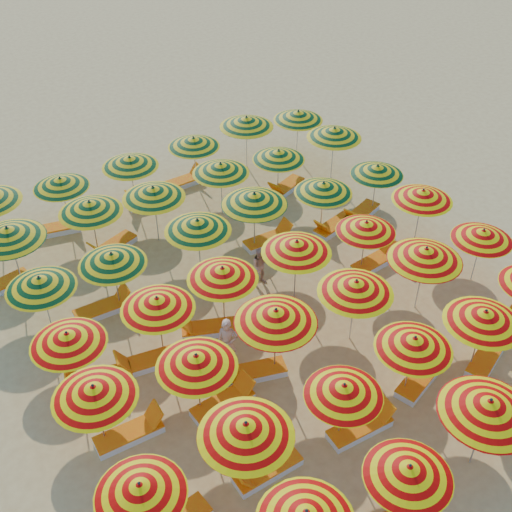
{
  "coord_description": "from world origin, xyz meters",
  "views": [
    {
      "loc": [
        -7.9,
        -12.45,
        13.45
      ],
      "look_at": [
        0.0,
        0.5,
        1.6
      ],
      "focal_mm": 45.0,
      "sensor_mm": 36.0,
      "label": 1
    }
  ],
  "objects_px": {
    "umbrella_3": "(489,407)",
    "umbrella_9": "(414,343)",
    "umbrella_23": "(423,195)",
    "umbrella_20": "(222,273)",
    "lounger_19": "(361,214)",
    "umbrella_10": "(485,317)",
    "umbrella_12": "(94,392)",
    "umbrella_34": "(279,155)",
    "umbrella_16": "(426,254)",
    "lounger_21": "(112,247)",
    "umbrella_8": "(344,390)",
    "umbrella_24": "(40,283)",
    "umbrella_22": "(366,227)",
    "umbrella_29": "(377,170)",
    "umbrella_39": "(194,142)",
    "lounger_6": "(420,378)",
    "umbrella_40": "(246,122)",
    "beachgoer_b": "(261,266)",
    "umbrella_33": "(221,168)",
    "lounger_20": "(2,285)",
    "umbrella_27": "(254,199)",
    "umbrella_15": "(356,287)",
    "lounger_4": "(266,470)",
    "lounger_7": "(486,357)",
    "umbrella_18": "(68,338)",
    "lounger_17": "(269,240)",
    "umbrella_25": "(112,259)",
    "umbrella_26": "(198,225)",
    "umbrella_2": "(409,471)",
    "lounger_10": "(224,403)",
    "umbrella_13": "(196,361)",
    "umbrella_37": "(61,183)",
    "umbrella_19": "(157,303)",
    "umbrella_35": "(334,133)",
    "umbrella_32": "(153,192)",
    "umbrella_28": "(323,188)",
    "beachgoer_a": "(227,343)",
    "lounger_22": "(286,187)",
    "lounger_9": "(131,433)",
    "lounger_14": "(209,328)",
    "lounger_18": "(334,226)",
    "lounger_8": "(503,324)",
    "umbrella_6": "(140,489)",
    "umbrella_30": "(8,233)",
    "lounger_23": "(57,229)",
    "umbrella_7": "(246,429)",
    "lounger_11": "(253,372)",
    "umbrella_17": "(483,235)"
  },
  "relations": [
    {
      "from": "umbrella_28",
      "to": "umbrella_2",
      "type": "bearing_deg",
      "value": -116.81
    },
    {
      "from": "umbrella_15",
      "to": "umbrella_6",
      "type": "bearing_deg",
      "value": -161.43
    },
    {
      "from": "umbrella_33",
      "to": "lounger_20",
      "type": "xyz_separation_m",
      "value": [
        -8.09,
        -0.14,
        -1.76
      ]
    },
    {
      "from": "umbrella_15",
      "to": "beachgoer_a",
      "type": "distance_m",
      "value": 3.85
    },
    {
      "from": "umbrella_40",
      "to": "beachgoer_b",
      "type": "relative_size",
      "value": 1.84
    },
    {
      "from": "umbrella_24",
      "to": "umbrella_27",
      "type": "distance_m",
      "value": 7.19
    },
    {
      "from": "umbrella_3",
      "to": "umbrella_9",
      "type": "relative_size",
      "value": 1.24
    },
    {
      "from": "umbrella_28",
      "to": "lounger_14",
      "type": "height_order",
      "value": "umbrella_28"
    },
    {
      "from": "umbrella_15",
      "to": "lounger_22",
      "type": "bearing_deg",
      "value": 69.73
    },
    {
      "from": "umbrella_17",
      "to": "lounger_20",
      "type": "height_order",
      "value": "umbrella_17"
    },
    {
      "from": "umbrella_10",
      "to": "umbrella_34",
      "type": "bearing_deg",
      "value": 88.78
    },
    {
      "from": "umbrella_13",
      "to": "umbrella_15",
      "type": "height_order",
      "value": "umbrella_15"
    },
    {
      "from": "umbrella_28",
      "to": "lounger_7",
      "type": "xyz_separation_m",
      "value": [
        0.35,
        -7.45,
        -1.72
      ]
    },
    {
      "from": "umbrella_13",
      "to": "umbrella_37",
      "type": "relative_size",
      "value": 0.88
    },
    {
      "from": "lounger_9",
      "to": "lounger_14",
      "type": "height_order",
      "value": "same"
    },
    {
      "from": "umbrella_15",
      "to": "lounger_4",
      "type": "distance_m",
      "value": 5.47
    },
    {
      "from": "umbrella_32",
      "to": "umbrella_33",
      "type": "relative_size",
      "value": 1.15
    },
    {
      "from": "umbrella_30",
      "to": "lounger_19",
      "type": "height_order",
      "value": "umbrella_30"
    },
    {
      "from": "umbrella_22",
      "to": "lounger_7",
      "type": "bearing_deg",
      "value": -84.55
    },
    {
      "from": "umbrella_10",
      "to": "lounger_6",
      "type": "relative_size",
      "value": 1.22
    },
    {
      "from": "lounger_22",
      "to": "lounger_23",
      "type": "bearing_deg",
      "value": -34.21
    },
    {
      "from": "umbrella_39",
      "to": "lounger_17",
      "type": "distance_m",
      "value": 5.13
    },
    {
      "from": "umbrella_23",
      "to": "umbrella_20",
      "type": "bearing_deg",
      "value": -179.13
    },
    {
      "from": "umbrella_7",
      "to": "lounger_22",
      "type": "height_order",
      "value": "umbrella_7"
    },
    {
      "from": "lounger_7",
      "to": "umbrella_18",
      "type": "bearing_deg",
      "value": 130.65
    },
    {
      "from": "lounger_7",
      "to": "umbrella_35",
      "type": "bearing_deg",
      "value": 54.89
    },
    {
      "from": "umbrella_3",
      "to": "lounger_6",
      "type": "relative_size",
      "value": 1.57
    },
    {
      "from": "umbrella_22",
      "to": "lounger_21",
      "type": "bearing_deg",
      "value": 141.09
    },
    {
      "from": "umbrella_34",
      "to": "lounger_17",
      "type": "relative_size",
      "value": 1.31
    },
    {
      "from": "umbrella_22",
      "to": "umbrella_29",
      "type": "bearing_deg",
      "value": 44.62
    },
    {
      "from": "umbrella_39",
      "to": "lounger_11",
      "type": "xyz_separation_m",
      "value": [
        -3.24,
        -9.75,
        -1.71
      ]
    },
    {
      "from": "umbrella_32",
      "to": "lounger_22",
      "type": "distance_m",
      "value": 5.91
    },
    {
      "from": "umbrella_15",
      "to": "umbrella_27",
      "type": "relative_size",
      "value": 0.99
    },
    {
      "from": "umbrella_8",
      "to": "umbrella_10",
      "type": "relative_size",
      "value": 0.91
    },
    {
      "from": "umbrella_8",
      "to": "umbrella_24",
      "type": "bearing_deg",
      "value": 123.71
    },
    {
      "from": "umbrella_19",
      "to": "umbrella_35",
      "type": "xyz_separation_m",
      "value": [
        9.87,
        5.31,
        0.09
      ]
    },
    {
      "from": "umbrella_10",
      "to": "umbrella_12",
      "type": "xyz_separation_m",
      "value": [
        -9.54,
        2.96,
        -0.06
      ]
    },
    {
      "from": "lounger_19",
      "to": "umbrella_10",
      "type": "bearing_deg",
      "value": 54.01
    },
    {
      "from": "umbrella_2",
      "to": "lounger_10",
      "type": "bearing_deg",
      "value": 110.79
    },
    {
      "from": "umbrella_24",
      "to": "lounger_22",
      "type": "xyz_separation_m",
      "value": [
        10.18,
        2.89,
        -1.72
      ]
    },
    {
      "from": "umbrella_9",
      "to": "umbrella_33",
      "type": "xyz_separation_m",
      "value": [
        -0.01,
        10.01,
        0.05
      ]
    },
    {
      "from": "umbrella_28",
      "to": "lounger_20",
      "type": "relative_size",
      "value": 1.18
    },
    {
      "from": "umbrella_20",
      "to": "lounger_8",
      "type": "distance_m",
      "value": 8.48
    },
    {
      "from": "umbrella_16",
      "to": "lounger_21",
      "type": "height_order",
      "value": "umbrella_16"
    },
    {
      "from": "umbrella_33",
      "to": "lounger_21",
      "type": "distance_m",
      "value": 4.67
    },
    {
      "from": "umbrella_3",
      "to": "umbrella_24",
      "type": "relative_size",
      "value": 1.23
    },
    {
      "from": "umbrella_12",
      "to": "umbrella_34",
      "type": "height_order",
      "value": "umbrella_12"
    },
    {
      "from": "lounger_18",
      "to": "lounger_22",
      "type": "bearing_deg",
      "value": -103.69
    },
    {
      "from": "umbrella_12",
      "to": "umbrella_39",
      "type": "bearing_deg",
      "value": 52.27
    },
    {
      "from": "umbrella_25",
      "to": "umbrella_26",
      "type": "height_order",
      "value": "umbrella_26"
    }
  ]
}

